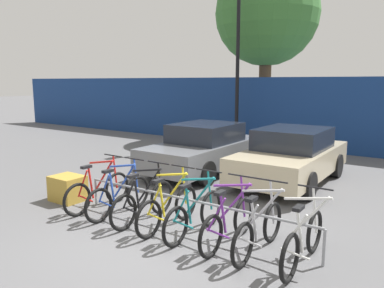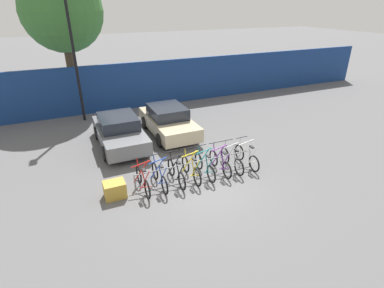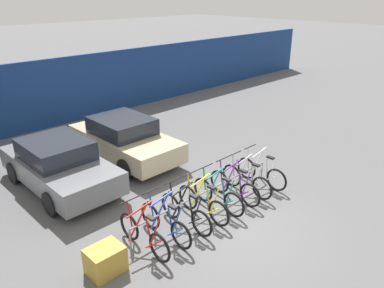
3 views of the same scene
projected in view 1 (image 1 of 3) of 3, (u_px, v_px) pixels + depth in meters
The scene contains 16 objects.
ground_plane at pixel (157, 241), 6.13m from camera, with size 120.00×120.00×0.00m, color #59595B.
hoarding_wall at pixel (324, 115), 13.61m from camera, with size 36.00×0.16×2.74m, color navy.
bike_rack at pixel (187, 202), 6.52m from camera, with size 4.76×0.04×0.57m.
bicycle_red at pixel (98, 191), 7.61m from camera, with size 0.68×1.71×1.05m.
bicycle_blue at pixel (119, 196), 7.27m from camera, with size 0.68×1.71×1.05m.
bicycle_black at pixel (144, 202), 6.91m from camera, with size 0.68×1.71×1.05m.
bicycle_yellow at pixel (168, 208), 6.59m from camera, with size 0.68×1.71×1.05m.
bicycle_teal at pixel (194, 214), 6.28m from camera, with size 0.68×1.71×1.05m.
bicycle_purple at pixel (228, 222), 5.91m from camera, with size 0.68×1.71×1.05m.
bicycle_silver at pixel (259, 230), 5.62m from camera, with size 0.68×1.71×1.05m.
bicycle_white at pixel (303, 240), 5.24m from camera, with size 0.68×1.71×1.05m.
car_grey at pixel (204, 148), 10.69m from camera, with size 1.91×4.09×1.40m.
car_beige at pixel (291, 156), 9.60m from camera, with size 1.91×4.16×1.40m.
lamp_post at pixel (238, 43), 14.08m from camera, with size 0.24×0.44×7.27m.
cargo_crate at pixel (68, 188), 8.16m from camera, with size 0.70×0.56×0.55m, color #B28C33.
tree_behind_hoarding at pixel (267, 15), 16.17m from camera, with size 4.47×4.47×7.71m.
Camera 1 is at (3.76, -4.43, 2.58)m, focal length 35.00 mm.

